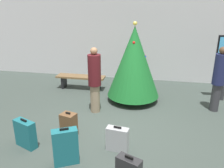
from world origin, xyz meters
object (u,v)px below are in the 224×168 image
at_px(traveller_0, 95,79).
at_px(suitcase_2, 69,125).
at_px(suitcase_0, 117,139).
at_px(holiday_tree, 134,62).
at_px(suitcase_1, 65,147).
at_px(suitcase_3, 25,134).
at_px(traveller_1, 218,78).
at_px(waiting_bench, 81,79).

distance_m(traveller_0, suitcase_2, 1.52).
bearing_deg(suitcase_0, holiday_tree, 89.62).
height_order(suitcase_1, suitcase_3, suitcase_1).
distance_m(suitcase_0, suitcase_3, 1.93).
bearing_deg(traveller_1, suitcase_3, -148.32).
distance_m(traveller_0, traveller_1, 3.37).
bearing_deg(waiting_bench, traveller_0, -59.40).
distance_m(traveller_1, suitcase_1, 4.45).
height_order(traveller_1, suitcase_1, traveller_1).
bearing_deg(suitcase_0, suitcase_3, -172.55).
bearing_deg(suitcase_2, waiting_bench, 103.66).
height_order(suitcase_0, suitcase_1, suitcase_1).
distance_m(suitcase_1, suitcase_3, 1.10).
height_order(suitcase_0, suitcase_2, suitcase_2).
bearing_deg(suitcase_3, traveller_1, 31.68).
xyz_separation_m(traveller_1, suitcase_3, (-4.27, -2.64, -0.67)).
bearing_deg(waiting_bench, suitcase_1, -75.24).
height_order(suitcase_1, suitcase_2, suitcase_1).
relative_size(traveller_1, suitcase_0, 3.32).
bearing_deg(holiday_tree, suitcase_3, -123.52).
relative_size(holiday_tree, suitcase_0, 4.41).
distance_m(traveller_0, suitcase_1, 2.34).
bearing_deg(holiday_tree, traveller_1, -6.70).
bearing_deg(suitcase_2, suitcase_1, -71.75).
distance_m(suitcase_1, suitcase_2, 0.98).
relative_size(suitcase_0, suitcase_1, 0.73).
relative_size(holiday_tree, traveller_0, 1.33).
bearing_deg(traveller_0, holiday_tree, 46.74).
bearing_deg(suitcase_0, traveller_0, 119.12).
bearing_deg(suitcase_1, holiday_tree, 74.74).
bearing_deg(suitcase_3, suitcase_1, -18.71).
bearing_deg(waiting_bench, suitcase_0, -60.13).
xyz_separation_m(waiting_bench, suitcase_3, (-0.01, -3.57, -0.07)).
relative_size(traveller_1, suitcase_1, 2.42).
height_order(holiday_tree, waiting_bench, holiday_tree).
relative_size(traveller_0, suitcase_2, 3.07).
bearing_deg(suitcase_0, suitcase_2, 164.74).
xyz_separation_m(waiting_bench, traveller_1, (4.27, -0.93, 0.60)).
bearing_deg(waiting_bench, traveller_1, -12.32).
bearing_deg(traveller_1, suitcase_2, -149.72).
bearing_deg(suitcase_0, waiting_bench, 119.87).
xyz_separation_m(traveller_0, suitcase_1, (0.05, -2.26, -0.60)).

